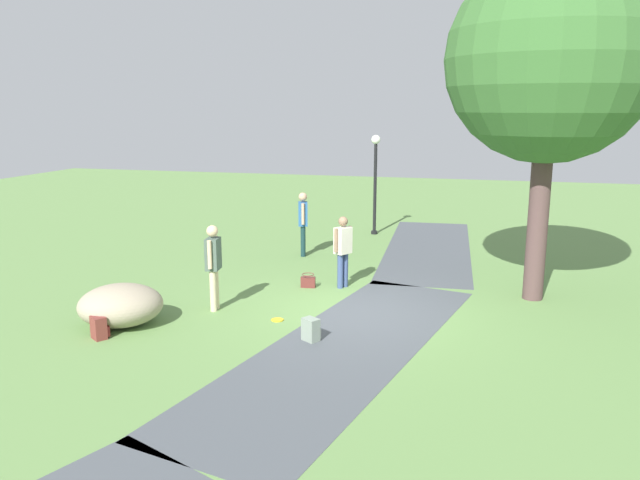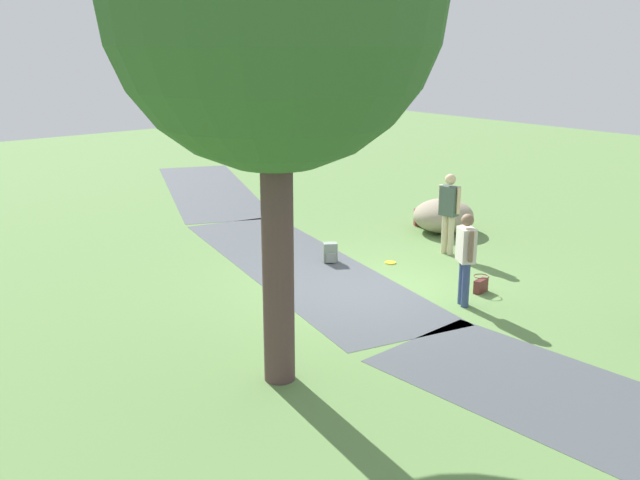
% 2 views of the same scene
% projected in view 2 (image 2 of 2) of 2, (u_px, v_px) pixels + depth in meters
% --- Properties ---
extents(ground_plane, '(48.00, 48.00, 0.00)m').
position_uv_depth(ground_plane, '(371.00, 290.00, 12.93)').
color(ground_plane, '#608648').
extents(footpath_segment_mid, '(8.31, 3.99, 0.01)m').
position_uv_depth(footpath_segment_mid, '(301.00, 266.00, 14.26)').
color(footpath_segment_mid, '#484D52').
rests_on(footpath_segment_mid, ground).
extents(footpath_segment_far, '(8.27, 5.21, 0.01)m').
position_uv_depth(footpath_segment_far, '(209.00, 189.00, 21.38)').
color(footpath_segment_far, '#484D52').
rests_on(footpath_segment_far, ground).
extents(large_shade_tree, '(4.06, 4.06, 6.88)m').
position_uv_depth(large_shade_tree, '(273.00, 0.00, 8.25)').
color(large_shade_tree, '#523A39').
rests_on(large_shade_tree, ground).
extents(lawn_boulder, '(1.86, 1.94, 0.76)m').
position_uv_depth(lawn_boulder, '(443.00, 215.00, 16.71)').
color(lawn_boulder, gray).
rests_on(lawn_boulder, ground).
extents(woman_with_handbag, '(0.46, 0.39, 1.60)m').
position_uv_depth(woman_with_handbag, '(466.00, 253.00, 11.95)').
color(woman_with_handbag, '#384A79').
rests_on(woman_with_handbag, ground).
extents(passerby_on_path, '(0.52, 0.29, 1.70)m').
position_uv_depth(passerby_on_path, '(449.00, 208.00, 14.83)').
color(passerby_on_path, beige).
rests_on(passerby_on_path, ground).
extents(handbag_on_grass, '(0.31, 0.33, 0.31)m').
position_uv_depth(handbag_on_grass, '(481.00, 285.00, 12.77)').
color(handbag_on_grass, maroon).
rests_on(handbag_on_grass, ground).
extents(backpack_by_boulder, '(0.35, 0.34, 0.40)m').
position_uv_depth(backpack_by_boulder, '(420.00, 218.00, 17.28)').
color(backpack_by_boulder, brown).
rests_on(backpack_by_boulder, ground).
extents(spare_backpack_on_lawn, '(0.35, 0.34, 0.40)m').
position_uv_depth(spare_backpack_on_lawn, '(330.00, 253.00, 14.47)').
color(spare_backpack_on_lawn, gray).
rests_on(spare_backpack_on_lawn, ground).
extents(frisbee_on_grass, '(0.24, 0.24, 0.02)m').
position_uv_depth(frisbee_on_grass, '(390.00, 263.00, 14.45)').
color(frisbee_on_grass, gold).
rests_on(frisbee_on_grass, ground).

